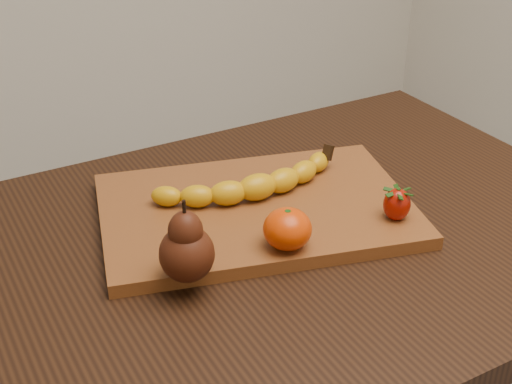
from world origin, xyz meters
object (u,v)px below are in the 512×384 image
cutting_board (256,210)px  mandarin (287,229)px  pear (186,241)px  table (281,286)px

cutting_board → mandarin: (-0.02, -0.12, 0.04)m
mandarin → cutting_board: bearing=81.0°
cutting_board → pear: pear is taller
table → mandarin: size_ratio=15.42×
table → cutting_board: 0.12m
pear → mandarin: 0.15m
table → cutting_board: cutting_board is taller
cutting_board → pear: bearing=-129.4°
table → cutting_board: size_ratio=2.22×
cutting_board → pear: (-0.16, -0.12, 0.06)m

